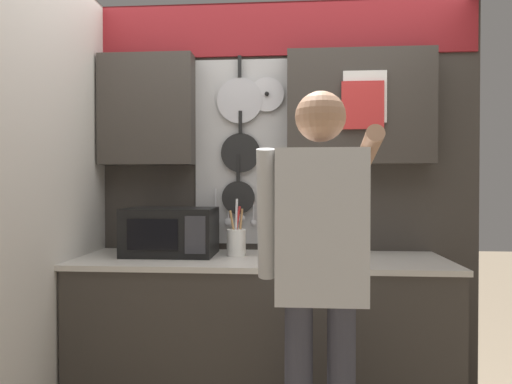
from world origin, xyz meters
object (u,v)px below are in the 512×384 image
object	(u,v)px
knife_block	(279,240)
person	(320,256)
utensil_crock	(236,241)
microwave	(171,231)

from	to	relation	value
knife_block	person	distance (m)	0.72
knife_block	person	xyz separation A→B (m)	(0.19, -0.69, 0.02)
knife_block	utensil_crock	world-z (taller)	utensil_crock
utensil_crock	person	distance (m)	0.82
utensil_crock	person	bearing A→B (deg)	-57.57
microwave	person	world-z (taller)	person
microwave	person	size ratio (longest dim) A/B	0.30
knife_block	person	size ratio (longest dim) A/B	0.14
knife_block	microwave	bearing A→B (deg)	-179.93
microwave	knife_block	bearing A→B (deg)	0.07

